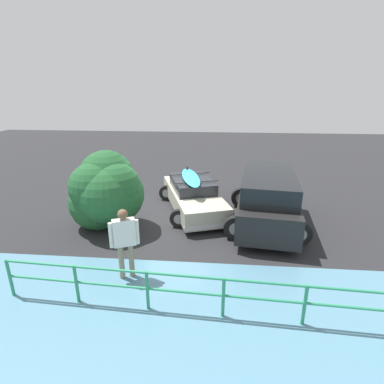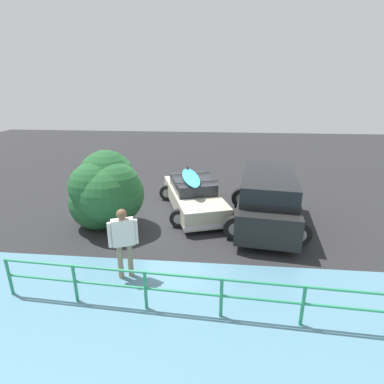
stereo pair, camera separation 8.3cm
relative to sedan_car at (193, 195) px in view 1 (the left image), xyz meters
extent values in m
cube|color=#28282B|center=(0.73, 0.45, -0.61)|extent=(44.00, 44.00, 0.02)
cube|color=#B7B29E|center=(-0.01, 0.03, -0.11)|extent=(2.90, 4.61, 0.63)
cube|color=#23262B|center=(0.04, -0.13, 0.41)|extent=(2.00, 2.42, 0.41)
cube|color=silver|center=(-0.69, 2.04, -0.30)|extent=(1.59, 0.62, 0.14)
cube|color=silver|center=(0.66, -1.97, -0.30)|extent=(1.59, 0.62, 0.14)
cylinder|color=black|center=(-1.22, 1.04, -0.28)|extent=(0.64, 0.18, 0.64)
cylinder|color=#99999E|center=(-1.22, 1.04, -0.28)|extent=(0.35, 0.19, 0.35)
cylinder|color=black|center=(0.34, 1.56, -0.28)|extent=(0.64, 0.18, 0.64)
cylinder|color=#99999E|center=(0.34, 1.56, -0.28)|extent=(0.35, 0.19, 0.35)
cylinder|color=black|center=(-0.37, -1.50, -0.28)|extent=(0.64, 0.18, 0.64)
cylinder|color=#99999E|center=(-0.37, -1.50, -0.28)|extent=(0.35, 0.19, 0.35)
cylinder|color=black|center=(1.19, -0.98, -0.28)|extent=(0.64, 0.18, 0.64)
cylinder|color=#99999E|center=(1.19, -0.98, -0.28)|extent=(0.35, 0.19, 0.35)
cylinder|color=black|center=(-0.14, 0.41, 0.66)|extent=(1.61, 0.56, 0.03)
cylinder|color=black|center=(0.22, -0.67, 0.66)|extent=(1.61, 0.56, 0.03)
ellipsoid|color=#33B7D6|center=(0.09, -0.02, 0.72)|extent=(1.16, 2.60, 0.09)
cone|color=black|center=(0.32, -1.01, 0.83)|extent=(0.10, 0.10, 0.14)
cube|color=black|center=(-2.62, 1.00, 0.11)|extent=(2.40, 4.79, 0.93)
cube|color=black|center=(-2.62, 1.00, 0.90)|extent=(2.12, 3.77, 0.65)
cylinder|color=black|center=(-2.92, -1.38, 0.21)|extent=(0.70, 0.26, 0.69)
cylinder|color=black|center=(-3.38, 2.48, -0.22)|extent=(0.76, 0.22, 0.76)
cylinder|color=#99999E|center=(-3.38, 2.48, -0.22)|extent=(0.42, 0.23, 0.42)
cylinder|color=black|center=(-1.52, 2.25, -0.22)|extent=(0.76, 0.22, 0.76)
cylinder|color=#99999E|center=(-1.52, 2.25, -0.22)|extent=(0.42, 0.23, 0.42)
cylinder|color=black|center=(-3.73, -0.26, -0.22)|extent=(0.76, 0.22, 0.76)
cylinder|color=#99999E|center=(-3.73, -0.26, -0.22)|extent=(0.42, 0.23, 0.42)
cylinder|color=black|center=(-1.86, -0.49, -0.22)|extent=(0.76, 0.22, 0.76)
cylinder|color=#99999E|center=(-1.86, -0.49, -0.22)|extent=(0.42, 0.23, 0.42)
cylinder|color=gray|center=(1.16, 4.46, -0.15)|extent=(0.13, 0.13, 0.90)
cylinder|color=gray|center=(1.39, 4.56, -0.15)|extent=(0.13, 0.13, 0.90)
cube|color=silver|center=(1.28, 4.51, 0.64)|extent=(0.56, 0.40, 0.68)
sphere|color=brown|center=(1.28, 4.51, 1.11)|extent=(0.24, 0.24, 0.24)
cylinder|color=silver|center=(0.99, 4.39, 0.61)|extent=(0.09, 0.09, 0.64)
cylinder|color=silver|center=(1.56, 4.63, 0.61)|extent=(0.09, 0.09, 0.64)
cylinder|color=#2D9366|center=(-2.68, 5.77, -0.13)|extent=(0.07, 0.07, 0.93)
cylinder|color=#2D9366|center=(-1.09, 5.68, -0.13)|extent=(0.07, 0.07, 0.93)
cylinder|color=#2D9366|center=(0.50, 5.59, -0.13)|extent=(0.07, 0.07, 0.93)
cylinder|color=#2D9366|center=(2.09, 5.51, -0.13)|extent=(0.07, 0.07, 0.93)
cylinder|color=#2D9366|center=(3.68, 5.42, -0.13)|extent=(0.07, 0.07, 0.93)
cylinder|color=#2D9366|center=(-0.30, 5.64, 0.30)|extent=(7.96, 0.50, 0.06)
cylinder|color=#2D9366|center=(-0.30, 5.64, -0.09)|extent=(7.96, 0.50, 0.06)
cylinder|color=#4C3828|center=(2.60, 1.74, -0.35)|extent=(0.36, 0.36, 0.49)
sphere|color=#235B2D|center=(2.60, 2.12, 0.68)|extent=(1.81, 1.81, 1.81)
sphere|color=#235B2D|center=(2.97, 2.08, 0.92)|extent=(1.59, 1.59, 1.59)
sphere|color=#235B2D|center=(2.72, 1.30, 1.12)|extent=(1.30, 1.30, 1.30)
sphere|color=#235B2D|center=(2.74, 1.53, 1.09)|extent=(1.82, 1.82, 1.82)
sphere|color=#235B2D|center=(2.44, 1.75, 0.58)|extent=(1.93, 1.93, 1.93)
sphere|color=#235B2D|center=(3.07, 1.70, 0.26)|extent=(1.88, 1.88, 1.88)
sphere|color=#235B2D|center=(2.38, 1.87, 0.85)|extent=(1.69, 1.69, 1.69)
camera|label=1|loc=(-0.89, 10.75, 3.90)|focal=28.00mm
camera|label=2|loc=(-0.97, 10.75, 3.90)|focal=28.00mm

